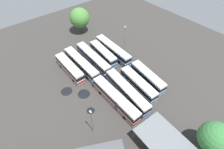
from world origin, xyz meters
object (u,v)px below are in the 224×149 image
Objects in this scene: bus_row0_slot1 at (138,84)px; bus_row0_slot2 at (127,92)px; bus_row1_slot4 at (70,68)px; tree_south_edge at (215,138)px; bus_row0_slot3 at (116,99)px; lamp_post_far_corner at (92,121)px; bus_row1_slot2 at (93,59)px; bus_row1_slot0 at (113,50)px; bus_row1_slot3 at (81,64)px; lamp_post_by_building at (125,38)px; bus_row0_slot0 at (148,77)px; maintenance_shelter at (165,141)px; bus_row1_slot1 at (103,54)px; tree_north_edge at (80,18)px.

bus_row0_slot1 is 3.97m from bus_row0_slot2.
bus_row1_slot4 is 1.42× the size of tree_south_edge.
lamp_post_far_corner is at bearing 106.06° from bus_row0_slot3.
bus_row1_slot2 is 7.73m from bus_row1_slot4.
bus_row0_slot1 is 0.80× the size of bus_row0_slot2.
bus_row1_slot3 is (0.66, 11.53, 0.00)m from bus_row1_slot0.
lamp_post_by_building is at bearing -47.80° from bus_row0_slot3.
bus_row1_slot0 is (15.62, -4.37, 0.00)m from bus_row0_slot1.
bus_row0_slot1 is at bearing -90.80° from bus_row0_slot2.
lamp_post_by_building is (-1.54, -15.60, 3.08)m from bus_row1_slot3.
maintenance_shelter is (-14.69, 11.55, 1.73)m from bus_row0_slot0.
bus_row0_slot1 is 16.16m from bus_row1_slot1.
tree_north_edge is at bearing -6.78° from bus_row0_slot1.
lamp_post_by_building is 36.40m from tree_south_edge.
lamp_post_by_building reaches higher than maintenance_shelter.
lamp_post_by_building reaches higher than bus_row0_slot1.
bus_row0_slot0 is at bearing -169.31° from bus_row1_slot1.
lamp_post_far_corner is at bearing 131.12° from bus_row1_slot0.
tree_north_edge is at bearing 0.97° from bus_row1_slot0.
tree_south_edge reaches higher than bus_row1_slot3.
bus_row0_slot1 is 1.32× the size of tree_north_edge.
bus_row1_slot0 is 5.18m from lamp_post_by_building.
bus_row0_slot2 is at bearing 139.80° from lamp_post_by_building.
bus_row1_slot4 is at bearing 83.46° from lamp_post_by_building.
tree_north_edge reaches higher than maintenance_shelter.
bus_row1_slot3 is 20.84m from lamp_post_far_corner.
bus_row0_slot0 is 19.50m from bus_row1_slot3.
lamp_post_by_building is at bearing -96.87° from bus_row1_slot2.
maintenance_shelter reaches higher than bus_row0_slot0.
bus_row0_slot3 is (0.05, 3.72, 0.00)m from bus_row0_slot2.
bus_row1_slot0 is at bearing -28.19° from bus_row0_slot2.
tree_south_edge is 54.69m from tree_north_edge.
bus_row1_slot2 is at bearing -35.54° from lamp_post_far_corner.
lamp_post_by_building is at bearing -28.94° from maintenance_shelter.
bus_row0_slot1 is 20.04m from bus_row1_slot4.
bus_row0_slot3 is 9.15m from lamp_post_far_corner.
lamp_post_far_corner is at bearing 150.92° from tree_north_edge.
tree_south_edge is (-20.43, -6.41, 3.62)m from bus_row0_slot3.
bus_row0_slot2 is at bearing 7.51° from tree_south_edge.
lamp_post_by_building reaches higher than bus_row1_slot1.
bus_row1_slot3 is at bearing 87.83° from bus_row1_slot2.
bus_row1_slot1 is 25.22m from lamp_post_far_corner.
tree_north_edge is (48.63, -11.80, 2.10)m from maintenance_shelter.
bus_row0_slot2 is 1.26× the size of bus_row1_slot4.
maintenance_shelter reaches higher than bus_row1_slot4.
maintenance_shelter is (-30.81, 0.58, 1.73)m from bus_row1_slot3.
bus_row1_slot3 is 15.98m from lamp_post_by_building.
tree_north_edge reaches higher than bus_row0_slot1.
bus_row0_slot2 is at bearing -168.89° from bus_row1_slot3.
bus_row1_slot3 is 1.68× the size of lamp_post_by_building.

